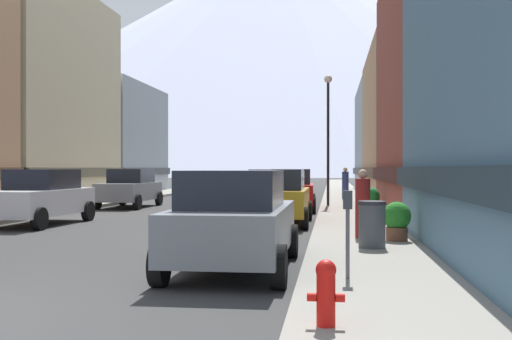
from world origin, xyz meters
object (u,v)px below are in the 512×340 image
car_left_1 (40,197)px  fire_hydrant_near (326,291)px  parking_meter_near (348,221)px  pedestrian_1 (345,184)px  car_right_1 (278,197)px  trash_bin_right (372,224)px  car_right_0 (234,220)px  streetlamp_right (328,120)px  car_right_2 (291,190)px  pedestrian_2 (363,206)px  car_left_2 (130,188)px  potted_plant_1 (371,198)px  potted_plant_0 (397,220)px

car_left_1 → fire_hydrant_near: size_ratio=6.35×
car_left_1 → parking_meter_near: car_left_1 is taller
car_left_1 → pedestrian_1: bearing=56.3°
car_right_1 → trash_bin_right: 7.15m
car_right_0 → streetlamp_right: (1.55, 17.10, 3.09)m
streetlamp_right → pedestrian_1: bearing=81.4°
car_right_1 → trash_bin_right: car_right_1 is taller
car_right_0 → car_left_1: bearing=133.5°
car_right_1 → car_right_2: bearing=90.0°
car_left_1 → car_right_2: 10.74m
car_right_1 → car_right_2: same height
pedestrian_2 → car_right_2: bearing=102.1°
car_left_2 → parking_meter_near: car_left_2 is taller
potted_plant_1 → pedestrian_1: pedestrian_1 is taller
fire_hydrant_near → parking_meter_near: bearing=84.0°
pedestrian_2 → car_right_1: bearing=116.9°
car_left_2 → pedestrian_1: size_ratio=2.56×
fire_hydrant_near → streetlamp_right: streetlamp_right is taller
car_right_0 → pedestrian_2: pedestrian_2 is taller
car_right_1 → trash_bin_right: (2.55, -6.67, -0.26)m
car_right_1 → potted_plant_0: (3.20, -5.32, -0.27)m
fire_hydrant_near → potted_plant_1: potted_plant_1 is taller
streetlamp_right → car_right_2: bearing=-136.0°
car_right_1 → pedestrian_1: bearing=80.1°
car_left_1 → car_right_0: same height
potted_plant_0 → streetlamp_right: streetlamp_right is taller
fire_hydrant_near → car_left_2: bearing=113.6°
car_left_1 → pedestrian_2: pedestrian_2 is taller
car_right_0 → car_right_2: (-0.00, 15.61, 0.00)m
trash_bin_right → pedestrian_1: (-0.10, 20.72, 0.30)m
potted_plant_0 → streetlamp_right: (-1.65, 13.41, 3.36)m
potted_plant_0 → fire_hydrant_near: bearing=-101.1°
car_left_1 → fire_hydrant_near: (9.25, -12.25, -0.37)m
car_left_2 → potted_plant_0: size_ratio=4.93×
pedestrian_2 → car_left_1: bearing=159.1°
trash_bin_right → potted_plant_0: size_ratio=1.09×
pedestrian_2 → car_left_2: bearing=128.3°
car_right_1 → potted_plant_1: bearing=53.4°
streetlamp_right → car_right_0: bearing=-95.2°
car_right_0 → car_right_2: 15.61m
fire_hydrant_near → pedestrian_1: bearing=88.3°
car_right_0 → potted_plant_0: (3.20, 3.69, -0.27)m
car_left_2 → fire_hydrant_near: bearing=-66.4°
car_left_1 → car_left_2: 8.91m
car_right_0 → fire_hydrant_near: 4.56m
car_left_2 → car_right_0: same height
car_left_1 → parking_meter_near: 13.39m
car_right_0 → trash_bin_right: (2.55, 2.34, -0.26)m
car_right_0 → potted_plant_1: car_right_0 is taller
parking_meter_near → potted_plant_1: size_ratio=1.42×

